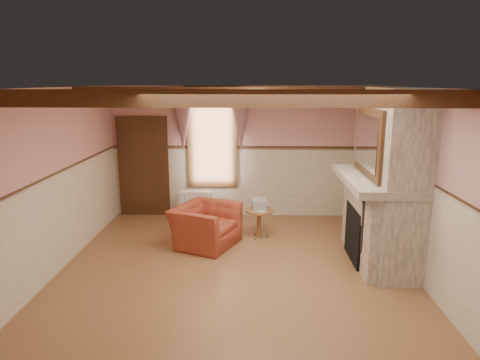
{
  "coord_description": "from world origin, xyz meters",
  "views": [
    {
      "loc": [
        0.28,
        -6.08,
        2.89
      ],
      "look_at": [
        0.06,
        0.8,
        1.3
      ],
      "focal_mm": 32.0,
      "sensor_mm": 36.0,
      "label": 1
    }
  ],
  "objects_px": {
    "bowl": "(374,171)",
    "mantel_clock": "(365,161)",
    "side_table": "(259,224)",
    "radiator": "(196,205)",
    "armchair": "(206,226)",
    "oil_lamp": "(368,161)"
  },
  "relations": [
    {
      "from": "armchair",
      "to": "mantel_clock",
      "type": "height_order",
      "value": "mantel_clock"
    },
    {
      "from": "side_table",
      "to": "oil_lamp",
      "type": "xyz_separation_m",
      "value": [
        1.85,
        -0.39,
        1.29
      ]
    },
    {
      "from": "mantel_clock",
      "to": "bowl",
      "type": "bearing_deg",
      "value": -90.0
    },
    {
      "from": "mantel_clock",
      "to": "oil_lamp",
      "type": "height_order",
      "value": "oil_lamp"
    },
    {
      "from": "radiator",
      "to": "mantel_clock",
      "type": "xyz_separation_m",
      "value": [
        3.19,
        -1.3,
        1.22
      ]
    },
    {
      "from": "bowl",
      "to": "oil_lamp",
      "type": "height_order",
      "value": "oil_lamp"
    },
    {
      "from": "bowl",
      "to": "oil_lamp",
      "type": "bearing_deg",
      "value": 90.0
    },
    {
      "from": "bowl",
      "to": "mantel_clock",
      "type": "height_order",
      "value": "mantel_clock"
    },
    {
      "from": "radiator",
      "to": "armchair",
      "type": "bearing_deg",
      "value": -73.48
    },
    {
      "from": "side_table",
      "to": "bowl",
      "type": "bearing_deg",
      "value": -23.79
    },
    {
      "from": "armchair",
      "to": "bowl",
      "type": "bearing_deg",
      "value": -75.15
    },
    {
      "from": "armchair",
      "to": "radiator",
      "type": "relative_size",
      "value": 1.6
    },
    {
      "from": "oil_lamp",
      "to": "side_table",
      "type": "bearing_deg",
      "value": 168.11
    },
    {
      "from": "armchair",
      "to": "bowl",
      "type": "xyz_separation_m",
      "value": [
        2.81,
        -0.41,
        1.1
      ]
    },
    {
      "from": "side_table",
      "to": "armchair",
      "type": "bearing_deg",
      "value": -157.4
    },
    {
      "from": "side_table",
      "to": "mantel_clock",
      "type": "relative_size",
      "value": 2.29
    },
    {
      "from": "bowl",
      "to": "mantel_clock",
      "type": "xyz_separation_m",
      "value": [
        0.0,
        0.64,
        0.05
      ]
    },
    {
      "from": "side_table",
      "to": "radiator",
      "type": "height_order",
      "value": "radiator"
    },
    {
      "from": "armchair",
      "to": "mantel_clock",
      "type": "distance_m",
      "value": 3.05
    },
    {
      "from": "radiator",
      "to": "side_table",
      "type": "bearing_deg",
      "value": -37.31
    },
    {
      "from": "bowl",
      "to": "oil_lamp",
      "type": "distance_m",
      "value": 0.44
    },
    {
      "from": "radiator",
      "to": "mantel_clock",
      "type": "bearing_deg",
      "value": -19.63
    }
  ]
}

